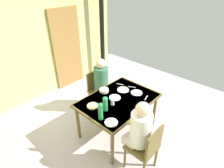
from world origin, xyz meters
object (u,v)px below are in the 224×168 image
Objects in this scene: water_bottle_green_far at (105,104)px; serving_bowl_center at (104,90)px; dining_table at (118,103)px; person_near_diner at (140,128)px; water_bottle_green_near at (100,111)px; chair_far_diner at (98,88)px; chair_near_diner at (146,147)px; person_far_diner at (102,79)px.

water_bottle_green_far is 1.58× the size of serving_bowl_center.
dining_table is 0.79m from person_near_diner.
dining_table is 1.75× the size of person_near_diner.
person_near_diner reaches higher than serving_bowl_center.
dining_table is at bearing 13.55° from water_bottle_green_near.
water_bottle_green_far reaches higher than dining_table.
serving_bowl_center reaches higher than dining_table.
dining_table is at bearing 6.26° from water_bottle_green_far.
person_near_diner is 4.53× the size of serving_bowl_center.
serving_bowl_center is (-0.27, -0.48, 0.28)m from chair_far_diner.
person_near_diner reaches higher than chair_near_diner.
serving_bowl_center is at bearing 71.49° from person_near_diner.
water_bottle_green_far reaches higher than serving_bowl_center.
chair_far_diner is 2.86× the size of water_bottle_green_near.
chair_far_diner is at bearing 53.67° from water_bottle_green_far.
water_bottle_green_near reaches higher than chair_far_diner.
water_bottle_green_near is 0.76m from serving_bowl_center.
chair_near_diner is 0.88m from water_bottle_green_far.
chair_far_diner is 1.13× the size of person_near_diner.
chair_near_diner is at bearing 69.40° from chair_far_diner.
person_near_diner is at bearing 67.74° from chair_far_diner.
water_bottle_green_far is at bearing 91.13° from chair_near_diner.
person_far_diner is at bearing 65.80° from person_near_diner.
chair_near_diner is at bearing -106.51° from serving_bowl_center.
water_bottle_green_near is at bearing 44.72° from person_far_diner.
water_bottle_green_far is at bearing 53.67° from chair_far_diner.
person_far_diner reaches higher than water_bottle_green_far.
chair_far_diner is 1.34m from water_bottle_green_near.
chair_near_diner is (-0.35, -0.83, -0.18)m from dining_table.
chair_far_diner is 1.15m from water_bottle_green_far.
dining_table is 0.92m from chair_near_diner.
person_far_diner is at bearing 67.74° from chair_near_diner.
water_bottle_green_near is at bearing 107.02° from chair_near_diner.
dining_table is 0.37m from serving_bowl_center.
water_bottle_green_far is (0.20, 0.10, -0.02)m from water_bottle_green_near.
chair_far_diner is 0.62m from serving_bowl_center.
chair_far_diner is at bearing 69.40° from chair_near_diner.
water_bottle_green_far is at bearing 48.93° from person_far_diner.
person_near_diner is (-0.63, -1.53, 0.28)m from chair_far_diner.
water_bottle_green_near is (-0.84, -0.97, 0.40)m from chair_far_diner.
person_far_diner is 2.87× the size of water_bottle_green_far.
person_far_diner reaches higher than chair_near_diner.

